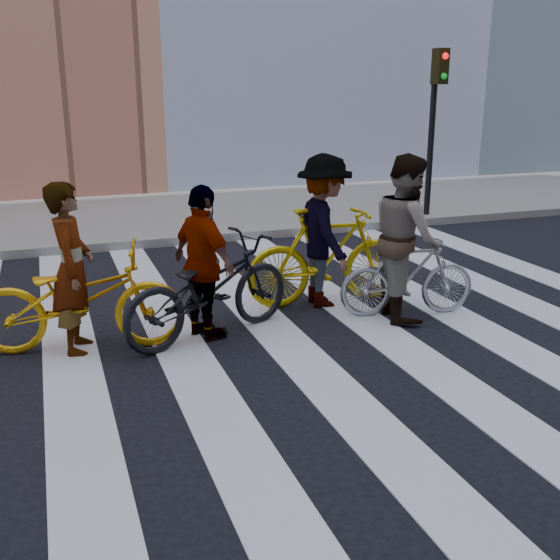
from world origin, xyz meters
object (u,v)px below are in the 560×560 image
bike_silver_mid (407,276)px  rider_mid (406,237)px  bike_yellow_left (80,299)px  rider_left (72,269)px  bike_dark_rear (209,289)px  rider_right (324,231)px  bike_yellow_right (327,256)px  traffic_signal (435,106)px  rider_rear (204,264)px

bike_silver_mid → rider_mid: bearing=101.9°
bike_yellow_left → bike_silver_mid: bike_yellow_left is taller
bike_yellow_left → rider_left: 0.33m
rider_mid → bike_dark_rear: bearing=99.5°
bike_yellow_left → rider_mid: 3.70m
rider_right → rider_left: bearing=103.3°
bike_yellow_right → rider_left: (-3.04, -0.51, 0.26)m
bike_yellow_right → rider_mid: 1.04m
bike_yellow_left → rider_left: size_ratio=1.20×
bike_yellow_left → bike_dark_rear: 1.34m
bike_yellow_left → rider_mid: bearing=-82.8°
bike_silver_mid → bike_yellow_right: bike_yellow_right is taller
rider_left → rider_mid: (3.72, -0.21, 0.08)m
bike_yellow_right → bike_dark_rear: (-1.66, -0.62, -0.06)m
traffic_signal → bike_silver_mid: size_ratio=2.04×
bike_yellow_left → rider_left: rider_left is taller
traffic_signal → rider_right: size_ratio=1.77×
rider_left → rider_rear: bearing=-84.2°
traffic_signal → rider_left: traffic_signal is taller
traffic_signal → bike_dark_rear: size_ratio=1.57×
bike_silver_mid → rider_mid: 0.48m
rider_left → bike_silver_mid: bearing=-82.7°
bike_yellow_left → rider_rear: size_ratio=1.25×
bike_dark_rear → bike_silver_mid: bearing=-114.3°
rider_mid → rider_right: (-0.73, 0.72, -0.02)m
traffic_signal → rider_mid: traffic_signal is taller
traffic_signal → rider_mid: 5.95m
rider_mid → rider_right: 1.02m
rider_left → bike_yellow_left: bearing=-79.6°
rider_mid → rider_rear: rider_mid is taller
bike_silver_mid → rider_rear: rider_rear is taller
bike_dark_rear → rider_left: 1.43m
bike_silver_mid → rider_left: rider_left is taller
bike_yellow_left → rider_right: 3.01m
bike_silver_mid → rider_right: bearing=59.1°
bike_dark_rear → rider_left: (-1.38, 0.11, 0.33)m
traffic_signal → bike_yellow_right: bearing=-134.9°
bike_silver_mid → rider_left: 3.79m
bike_silver_mid → rider_rear: bearing=99.6°
bike_dark_rear → rider_mid: (2.33, -0.10, 0.41)m
bike_silver_mid → rider_mid: rider_mid is taller
traffic_signal → rider_right: 5.88m
rider_rear → bike_dark_rear: bearing=-112.0°
traffic_signal → rider_left: 8.51m
traffic_signal → rider_right: (-4.07, -4.03, -1.34)m
bike_dark_rear → rider_right: rider_right is taller
rider_mid → rider_rear: (-2.38, 0.10, -0.12)m
traffic_signal → rider_right: traffic_signal is taller
bike_yellow_left → rider_mid: size_ratio=1.09×
traffic_signal → bike_yellow_right: size_ratio=1.62×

